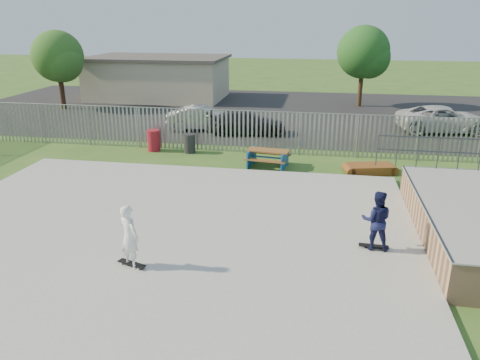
% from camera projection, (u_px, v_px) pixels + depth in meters
% --- Properties ---
extents(ground, '(120.00, 120.00, 0.00)m').
position_uv_depth(ground, '(162.00, 232.00, 14.04)').
color(ground, '#346021').
rests_on(ground, ground).
extents(concrete_slab, '(15.00, 12.00, 0.15)m').
position_uv_depth(concrete_slab, '(162.00, 230.00, 14.02)').
color(concrete_slab, '#A3A39E').
rests_on(concrete_slab, ground).
extents(fence, '(26.04, 16.02, 2.00)m').
position_uv_depth(fence, '(225.00, 159.00, 17.81)').
color(fence, gray).
rests_on(fence, ground).
extents(picnic_table, '(1.94, 1.67, 0.74)m').
position_uv_depth(picnic_table, '(268.00, 158.00, 20.04)').
color(picnic_table, brown).
rests_on(picnic_table, ground).
extents(funbox, '(1.95, 1.29, 0.36)m').
position_uv_depth(funbox, '(370.00, 169.00, 19.27)').
color(funbox, brown).
rests_on(funbox, ground).
extents(trash_bin_red, '(0.61, 0.61, 1.01)m').
position_uv_depth(trash_bin_red, '(154.00, 140.00, 22.35)').
color(trash_bin_red, maroon).
rests_on(trash_bin_red, ground).
extents(trash_bin_grey, '(0.54, 0.54, 0.90)m').
position_uv_depth(trash_bin_grey, '(190.00, 143.00, 22.06)').
color(trash_bin_grey, '#242426').
rests_on(trash_bin_grey, ground).
extents(parking_lot, '(40.00, 18.00, 0.02)m').
position_uv_depth(parking_lot, '(253.00, 111.00, 31.69)').
color(parking_lot, black).
rests_on(parking_lot, ground).
extents(car_silver, '(4.21, 2.01, 1.33)m').
position_uv_depth(car_silver, '(203.00, 118.00, 26.31)').
color(car_silver, '#B2B3B8').
rests_on(car_silver, parking_lot).
extents(car_dark, '(4.46, 2.33, 1.24)m').
position_uv_depth(car_dark, '(246.00, 123.00, 25.45)').
color(car_dark, black).
rests_on(car_dark, parking_lot).
extents(car_white, '(5.30, 2.87, 1.41)m').
position_uv_depth(car_white, '(444.00, 119.00, 25.86)').
color(car_white, silver).
rests_on(car_white, parking_lot).
extents(building, '(10.40, 6.40, 3.20)m').
position_uv_depth(building, '(158.00, 77.00, 36.15)').
color(building, '#C1B594').
rests_on(building, ground).
extents(tree_left, '(3.41, 3.41, 5.27)m').
position_uv_depth(tree_left, '(58.00, 56.00, 31.35)').
color(tree_left, '#3F2719').
rests_on(tree_left, ground).
extents(tree_mid, '(3.60, 3.60, 5.56)m').
position_uv_depth(tree_mid, '(363.00, 52.00, 32.21)').
color(tree_mid, '#46301C').
rests_on(tree_mid, ground).
extents(skateboard_a, '(0.81, 0.24, 0.08)m').
position_uv_depth(skateboard_a, '(374.00, 247.00, 12.78)').
color(skateboard_a, black).
rests_on(skateboard_a, concrete_slab).
extents(skateboard_b, '(0.82, 0.45, 0.08)m').
position_uv_depth(skateboard_b, '(132.00, 264.00, 11.87)').
color(skateboard_b, black).
rests_on(skateboard_b, concrete_slab).
extents(skater_navy, '(0.83, 0.66, 1.66)m').
position_uv_depth(skater_navy, '(376.00, 220.00, 12.51)').
color(skater_navy, '#141841').
rests_on(skater_navy, concrete_slab).
extents(skater_white, '(0.72, 0.64, 1.66)m').
position_uv_depth(skater_white, '(129.00, 236.00, 11.61)').
color(skater_white, white).
rests_on(skater_white, concrete_slab).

